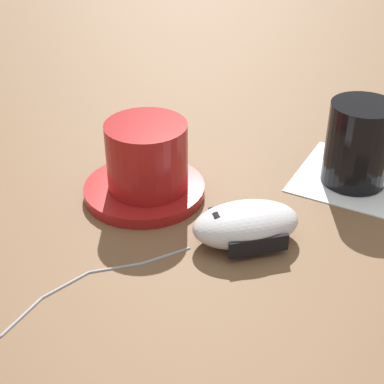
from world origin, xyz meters
TOP-DOWN VIEW (x-y plane):
  - ground_plane at (0.00, 0.00)m, footprint 3.00×3.00m
  - saucer at (-0.13, 0.00)m, footprint 0.13×0.13m
  - coffee_cup at (-0.12, 0.01)m, footprint 0.09×0.11m
  - computer_mouse at (-0.01, -0.07)m, footprint 0.12×0.10m
  - mouse_cable at (-0.19, -0.20)m, footprint 0.25×0.23m
  - napkin_under_glass at (0.11, 0.06)m, footprint 0.17×0.17m
  - drinking_glass at (0.10, 0.06)m, footprint 0.07×0.07m

SIDE VIEW (x-z plane):
  - ground_plane at x=0.00m, z-range 0.00..0.00m
  - napkin_under_glass at x=0.11m, z-range 0.00..0.00m
  - mouse_cable at x=-0.19m, z-range 0.00..0.00m
  - saucer at x=-0.13m, z-range 0.00..0.01m
  - computer_mouse at x=-0.01m, z-range 0.00..0.04m
  - drinking_glass at x=0.10m, z-range 0.00..0.10m
  - coffee_cup at x=-0.12m, z-range 0.01..0.09m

